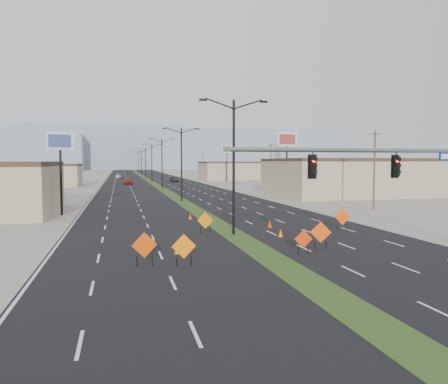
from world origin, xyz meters
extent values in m
plane|color=gray|center=(0.00, 0.00, 0.00)|extent=(600.00, 600.00, 0.00)
cube|color=black|center=(0.00, 100.00, 0.00)|extent=(25.00, 400.00, 0.02)
cube|color=#2B4418|center=(0.00, 100.00, 0.00)|extent=(2.00, 400.00, 0.04)
cube|color=tan|center=(-32.00, 85.00, 2.25)|extent=(30.00, 14.00, 4.50)
cube|color=tan|center=(34.00, 45.00, 2.75)|extent=(36.00, 18.00, 5.50)
cube|color=tan|center=(38.00, 110.00, 2.50)|extent=(44.00, 16.00, 5.00)
cube|color=#8390A2|center=(40.00, 300.00, 14.00)|extent=(220.00, 50.00, 28.00)
cube|color=#8390A2|center=(180.00, 290.00, 9.00)|extent=(160.00, 50.00, 18.00)
cube|color=#8390A2|center=(-30.00, 320.00, 16.00)|extent=(140.00, 50.00, 32.00)
cylinder|color=slate|center=(5.20, 2.00, 6.10)|extent=(16.00, 0.24, 0.24)
cube|color=black|center=(1.70, 2.00, 5.22)|extent=(0.50, 0.28, 1.30)
sphere|color=#FF0C05|center=(1.70, 1.84, 5.57)|extent=(0.22, 0.22, 0.22)
cube|color=black|center=(6.70, 2.00, 5.22)|extent=(0.50, 0.28, 1.30)
sphere|color=#FF0C05|center=(6.70, 1.84, 5.57)|extent=(0.22, 0.22, 0.22)
cylinder|color=black|center=(0.00, 12.00, 5.00)|extent=(0.20, 0.20, 10.00)
cube|color=black|center=(-2.30, 12.00, 9.95)|extent=(0.55, 0.24, 0.14)
cube|color=black|center=(2.30, 12.00, 9.95)|extent=(0.55, 0.24, 0.14)
cylinder|color=black|center=(0.00, 40.00, 5.00)|extent=(0.20, 0.20, 10.00)
cube|color=black|center=(-2.30, 40.00, 9.95)|extent=(0.55, 0.24, 0.14)
cube|color=black|center=(2.30, 40.00, 9.95)|extent=(0.55, 0.24, 0.14)
cylinder|color=black|center=(0.00, 68.00, 5.00)|extent=(0.20, 0.20, 10.00)
cube|color=black|center=(-2.30, 68.00, 9.95)|extent=(0.55, 0.24, 0.14)
cube|color=black|center=(2.30, 68.00, 9.95)|extent=(0.55, 0.24, 0.14)
cylinder|color=black|center=(0.00, 96.00, 5.00)|extent=(0.20, 0.20, 10.00)
cube|color=black|center=(-2.30, 96.00, 9.95)|extent=(0.55, 0.24, 0.14)
cube|color=black|center=(2.30, 96.00, 9.95)|extent=(0.55, 0.24, 0.14)
cylinder|color=black|center=(0.00, 124.00, 5.00)|extent=(0.20, 0.20, 10.00)
cube|color=black|center=(-2.30, 124.00, 9.95)|extent=(0.55, 0.24, 0.14)
cube|color=black|center=(2.30, 124.00, 9.95)|extent=(0.55, 0.24, 0.14)
cylinder|color=black|center=(0.00, 152.00, 5.00)|extent=(0.20, 0.20, 10.00)
cube|color=black|center=(-2.30, 152.00, 9.95)|extent=(0.55, 0.24, 0.14)
cube|color=black|center=(2.30, 152.00, 9.95)|extent=(0.55, 0.24, 0.14)
cylinder|color=black|center=(0.00, 180.00, 5.00)|extent=(0.20, 0.20, 10.00)
cube|color=black|center=(-2.30, 180.00, 9.95)|extent=(0.55, 0.24, 0.14)
cube|color=black|center=(2.30, 180.00, 9.95)|extent=(0.55, 0.24, 0.14)
cylinder|color=#4C3823|center=(20.00, 25.00, 4.50)|extent=(0.20, 0.20, 9.00)
cube|color=#4C3823|center=(20.00, 25.00, 8.60)|extent=(1.60, 0.10, 0.10)
cylinder|color=#4C3823|center=(20.00, 60.00, 4.50)|extent=(0.20, 0.20, 9.00)
cube|color=#4C3823|center=(20.00, 60.00, 8.60)|extent=(1.60, 0.10, 0.10)
cylinder|color=#4C3823|center=(20.00, 95.00, 4.50)|extent=(0.20, 0.20, 9.00)
cube|color=#4C3823|center=(20.00, 95.00, 8.60)|extent=(1.60, 0.10, 0.10)
cylinder|color=#4C3823|center=(20.00, 130.00, 4.50)|extent=(0.20, 0.20, 9.00)
cube|color=#4C3823|center=(20.00, 130.00, 8.60)|extent=(1.60, 0.10, 0.10)
imported|color=maroon|center=(-6.29, 88.18, 0.79)|extent=(2.25, 4.76, 1.57)
imported|color=black|center=(5.99, 97.57, 0.68)|extent=(1.95, 4.28, 1.36)
imported|color=#B8BDC3|center=(-8.66, 125.07, 0.65)|extent=(2.20, 4.61, 1.30)
cube|color=orange|center=(-5.05, 3.00, 1.08)|extent=(1.30, 0.11, 1.30)
cylinder|color=black|center=(-5.43, 3.00, 0.27)|extent=(0.05, 0.05, 0.54)
cylinder|color=black|center=(-4.68, 3.00, 0.27)|extent=(0.05, 0.05, 0.54)
cube|color=#D94604|center=(-7.05, 3.55, 1.13)|extent=(1.35, 0.23, 1.36)
cylinder|color=black|center=(-7.45, 3.55, 0.28)|extent=(0.05, 0.05, 0.56)
cylinder|color=black|center=(-6.66, 3.55, 0.28)|extent=(0.05, 0.05, 0.56)
cube|color=orange|center=(-2.00, 12.82, 1.04)|extent=(1.16, 0.54, 1.25)
cylinder|color=black|center=(-2.37, 12.82, 0.26)|extent=(0.05, 0.05, 0.52)
cylinder|color=black|center=(-1.63, 12.82, 0.26)|extent=(0.05, 0.05, 0.52)
cube|color=red|center=(2.28, 4.39, 0.91)|extent=(1.09, 0.18, 1.09)
cylinder|color=black|center=(1.96, 4.39, 0.23)|extent=(0.05, 0.05, 0.46)
cylinder|color=black|center=(2.60, 4.39, 0.23)|extent=(0.05, 0.05, 0.46)
cube|color=#E54704|center=(3.89, 5.42, 1.09)|extent=(1.23, 0.54, 1.31)
cylinder|color=black|center=(3.51, 5.42, 0.27)|extent=(0.05, 0.05, 0.55)
cylinder|color=black|center=(4.28, 5.42, 0.27)|extent=(0.05, 0.05, 0.55)
cube|color=#FC4B05|center=(8.87, 11.78, 1.15)|extent=(1.38, 0.05, 1.38)
cylinder|color=black|center=(8.46, 11.78, 0.29)|extent=(0.05, 0.05, 0.57)
cylinder|color=black|center=(9.27, 11.78, 0.29)|extent=(0.05, 0.05, 0.57)
cone|color=orange|center=(-4.98, 6.18, 0.31)|extent=(0.44, 0.44, 0.62)
cone|color=#F96905|center=(3.08, 10.25, 0.30)|extent=(0.47, 0.47, 0.60)
cone|color=red|center=(3.81, 14.70, 0.32)|extent=(0.45, 0.45, 0.63)
cone|color=#E84704|center=(-1.80, 21.37, 0.29)|extent=(0.44, 0.44, 0.57)
cylinder|color=black|center=(-14.09, 27.82, 3.51)|extent=(0.24, 0.24, 7.02)
cube|color=white|center=(-14.09, 27.82, 7.58)|extent=(2.71, 1.33, 1.85)
cube|color=#3A518B|center=(-14.09, 27.62, 7.58)|extent=(2.09, 0.85, 1.29)
cylinder|color=black|center=(16.56, 43.17, 4.11)|extent=(0.24, 0.24, 8.22)
cube|color=white|center=(16.56, 43.17, 8.87)|extent=(3.26, 0.55, 2.16)
cube|color=#993733|center=(16.56, 42.97, 8.87)|extent=(2.59, 0.21, 1.51)
cylinder|color=black|center=(21.20, 100.14, 4.16)|extent=(0.24, 0.24, 8.32)
cube|color=white|center=(21.20, 100.14, 8.98)|extent=(3.28, 1.08, 2.19)
cube|color=#2E7545|center=(21.20, 99.94, 8.98)|extent=(2.57, 0.64, 1.53)
camera|label=1|loc=(-8.26, -19.36, 5.49)|focal=35.00mm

